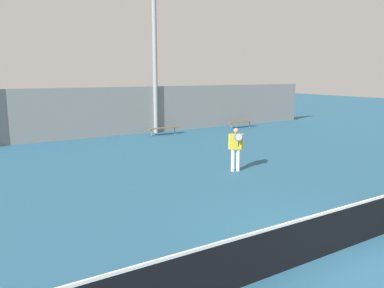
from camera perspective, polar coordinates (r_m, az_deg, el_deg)
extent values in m
plane|color=#285B7A|center=(8.54, 20.74, -15.20)|extent=(100.00, 100.00, 0.00)
cube|color=black|center=(8.36, 20.94, -12.40)|extent=(11.88, 0.03, 0.90)
cube|color=white|center=(8.19, 21.16, -9.32)|extent=(11.88, 0.04, 0.05)
cylinder|color=silver|center=(14.22, 6.25, -2.48)|extent=(0.14, 0.14, 0.85)
cylinder|color=silver|center=(14.29, 7.05, -2.43)|extent=(0.14, 0.14, 0.85)
cube|color=yellow|center=(14.11, 6.71, 0.38)|extent=(0.43, 0.31, 0.58)
cylinder|color=yellow|center=(14.03, 5.78, 0.37)|extent=(0.10, 0.10, 0.57)
cylinder|color=yellow|center=(14.19, 7.63, 0.45)|extent=(0.10, 0.10, 0.57)
sphere|color=tan|center=(14.04, 6.75, 2.06)|extent=(0.19, 0.19, 0.19)
cylinder|color=black|center=(13.86, 7.10, 0.03)|extent=(0.03, 0.03, 0.22)
torus|color=#28519E|center=(13.81, 7.12, 1.07)|extent=(0.31, 0.12, 0.31)
cylinder|color=silver|center=(13.81, 7.12, 1.07)|extent=(0.26, 0.09, 0.27)
cube|color=brown|center=(22.78, -4.41, 2.45)|extent=(1.98, 0.40, 0.04)
cylinder|color=gray|center=(22.46, -6.20, 1.73)|extent=(0.06, 0.06, 0.40)
cylinder|color=gray|center=(23.18, -2.65, 2.06)|extent=(0.06, 0.06, 0.40)
cube|color=brown|center=(26.04, 7.40, 3.40)|extent=(2.03, 0.40, 0.04)
cylinder|color=gray|center=(25.57, 5.97, 2.80)|extent=(0.06, 0.06, 0.40)
cylinder|color=gray|center=(26.58, 8.76, 3.03)|extent=(0.06, 0.06, 0.40)
cylinder|color=#939399|center=(23.60, -5.71, 14.88)|extent=(0.27, 0.27, 10.84)
cube|color=gray|center=(22.26, -15.23, 4.58)|extent=(32.95, 0.06, 2.89)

